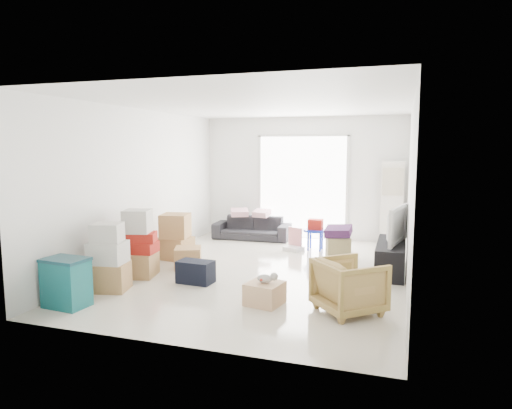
{
  "coord_description": "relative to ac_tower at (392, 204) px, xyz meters",
  "views": [
    {
      "loc": [
        2.15,
        -7.01,
        2.03
      ],
      "look_at": [
        -0.19,
        0.2,
        1.08
      ],
      "focal_mm": 32.0,
      "sensor_mm": 36.0,
      "label": 1
    }
  ],
  "objects": [
    {
      "name": "room_shell",
      "position": [
        -1.95,
        -2.65,
        0.48
      ],
      "size": [
        4.98,
        6.48,
        3.18
      ],
      "color": "beige",
      "rests_on": "ground"
    },
    {
      "name": "sliding_door",
      "position": [
        -1.95,
        0.33,
        0.37
      ],
      "size": [
        2.1,
        0.04,
        2.33
      ],
      "color": "white",
      "rests_on": "room_shell"
    },
    {
      "name": "ac_tower",
      "position": [
        0.0,
        0.0,
        0.0
      ],
      "size": [
        0.45,
        0.3,
        1.75
      ],
      "primitive_type": "cube",
      "color": "white",
      "rests_on": "room_shell"
    },
    {
      "name": "tv_console",
      "position": [
        0.05,
        -2.04,
        -0.63
      ],
      "size": [
        0.44,
        1.47,
        0.49
      ],
      "primitive_type": "cube",
      "color": "black",
      "rests_on": "room_shell"
    },
    {
      "name": "television",
      "position": [
        0.05,
        -2.04,
        -0.32
      ],
      "size": [
        0.82,
        1.15,
        0.14
      ],
      "primitive_type": "imported",
      "rotation": [
        0.0,
        0.0,
        1.35
      ],
      "color": "black",
      "rests_on": "tv_console"
    },
    {
      "name": "sofa",
      "position": [
        -2.98,
        -0.15,
        -0.54
      ],
      "size": [
        1.72,
        0.57,
        0.66
      ],
      "primitive_type": "imported",
      "rotation": [
        0.0,
        0.0,
        0.05
      ],
      "color": "#26252A",
      "rests_on": "room_shell"
    },
    {
      "name": "pillow_left",
      "position": [
        -3.27,
        -0.15,
        -0.16
      ],
      "size": [
        0.42,
        0.38,
        0.11
      ],
      "primitive_type": "cube",
      "rotation": [
        0.0,
        0.0,
        0.44
      ],
      "color": "#BE8B95",
      "rests_on": "sofa"
    },
    {
      "name": "pillow_right",
      "position": [
        -2.76,
        -0.1,
        -0.16
      ],
      "size": [
        0.35,
        0.3,
        0.11
      ],
      "primitive_type": "cube",
      "rotation": [
        0.0,
        0.0,
        -0.19
      ],
      "color": "#BE8B95",
      "rests_on": "sofa"
    },
    {
      "name": "armchair",
      "position": [
        -0.38,
        -4.13,
        -0.5
      ],
      "size": [
        0.98,
        0.99,
        0.74
      ],
      "primitive_type": "imported",
      "rotation": [
        0.0,
        0.0,
        2.29
      ],
      "color": "tan",
      "rests_on": "room_shell"
    },
    {
      "name": "storage_bins",
      "position": [
        -3.85,
        -5.03,
        -0.56
      ],
      "size": [
        0.58,
        0.43,
        0.63
      ],
      "rotation": [
        0.0,
        0.0,
        -0.08
      ],
      "color": "#105B5F",
      "rests_on": "room_shell"
    },
    {
      "name": "box_stack_a",
      "position": [
        -3.75,
        -4.29,
        -0.44
      ],
      "size": [
        0.62,
        0.56,
        0.97
      ],
      "rotation": [
        0.0,
        0.0,
        0.2
      ],
      "color": "tan",
      "rests_on": "room_shell"
    },
    {
      "name": "box_stack_b",
      "position": [
        -3.75,
        -3.52,
        -0.41
      ],
      "size": [
        0.64,
        0.62,
        1.06
      ],
      "rotation": [
        0.0,
        0.0,
        0.25
      ],
      "color": "tan",
      "rests_on": "room_shell"
    },
    {
      "name": "box_stack_c",
      "position": [
        -3.72,
        -2.33,
        -0.47
      ],
      "size": [
        0.61,
        0.56,
        0.83
      ],
      "rotation": [
        0.0,
        0.0,
        -0.0
      ],
      "color": "tan",
      "rests_on": "room_shell"
    },
    {
      "name": "loose_box",
      "position": [
        -3.21,
        -2.85,
        -0.7
      ],
      "size": [
        0.56,
        0.56,
        0.36
      ],
      "primitive_type": "cube",
      "rotation": [
        0.0,
        0.0,
        0.38
      ],
      "color": "tan",
      "rests_on": "room_shell"
    },
    {
      "name": "duffel_bag",
      "position": [
        -2.73,
        -3.58,
        -0.71
      ],
      "size": [
        0.55,
        0.35,
        0.34
      ],
      "primitive_type": "cube",
      "rotation": [
        0.0,
        0.0,
        -0.07
      ],
      "color": "black",
      "rests_on": "room_shell"
    },
    {
      "name": "ottoman",
      "position": [
        -0.89,
        -1.45,
        -0.67
      ],
      "size": [
        0.51,
        0.51,
        0.41
      ],
      "primitive_type": "cube",
      "rotation": [
        0.0,
        0.0,
        0.27
      ],
      "color": "#9D935B",
      "rests_on": "room_shell"
    },
    {
      "name": "blanket",
      "position": [
        -0.89,
        -1.45,
        -0.39
      ],
      "size": [
        0.46,
        0.46,
        0.14
      ],
      "primitive_type": "cube",
      "rotation": [
        0.0,
        0.0,
        -0.01
      ],
      "color": "#401C46",
      "rests_on": "ottoman"
    },
    {
      "name": "kids_table",
      "position": [
        -1.43,
        -0.8,
        -0.44
      ],
      "size": [
        0.48,
        0.48,
        0.61
      ],
      "rotation": [
        0.0,
        0.0,
        -0.08
      ],
      "color": "#0F27BB",
      "rests_on": "room_shell"
    },
    {
      "name": "toy_walker",
      "position": [
        -1.82,
        -0.98,
        -0.75
      ],
      "size": [
        0.42,
        0.4,
        0.45
      ],
      "rotation": [
        0.0,
        0.0,
        -0.41
      ],
      "color": "silver",
      "rests_on": "room_shell"
    },
    {
      "name": "wood_crate",
      "position": [
        -1.46,
        -4.16,
        -0.73
      ],
      "size": [
        0.51,
        0.51,
        0.29
      ],
      "primitive_type": "cube",
      "rotation": [
        0.0,
        0.0,
        -0.2
      ],
      "color": "#DAAB7D",
      "rests_on": "room_shell"
    },
    {
      "name": "plush_bunny",
      "position": [
        -1.43,
        -4.15,
        -0.52
      ],
      "size": [
        0.27,
        0.17,
        0.14
      ],
      "rotation": [
        0.0,
        0.0,
        0.54
      ],
      "color": "#B2ADA8",
      "rests_on": "wood_crate"
    }
  ]
}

